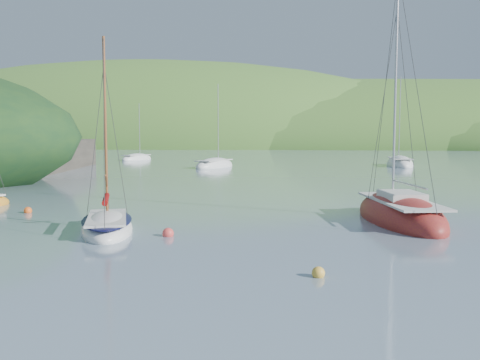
# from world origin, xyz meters

# --- Properties ---
(ground) EXTENTS (700.00, 700.00, 0.00)m
(ground) POSITION_xyz_m (0.00, 0.00, 0.00)
(ground) COLOR slate
(ground) RESTS_ON ground
(shoreline_hills) EXTENTS (690.00, 135.00, 56.00)m
(shoreline_hills) POSITION_xyz_m (-9.66, 172.42, 0.00)
(shoreline_hills) COLOR #2B5F24
(shoreline_hills) RESTS_ON ground
(daysailer_white) EXTENTS (4.27, 6.48, 9.35)m
(daysailer_white) POSITION_xyz_m (-5.35, 4.47, 0.21)
(daysailer_white) COLOR silver
(daysailer_white) RESTS_ON ground
(sloop_red) EXTENTS (4.94, 9.55, 13.47)m
(sloop_red) POSITION_xyz_m (7.98, 9.24, 0.24)
(sloop_red) COLOR maroon
(sloop_red) RESTS_ON ground
(distant_sloop_a) EXTENTS (5.10, 8.47, 11.42)m
(distant_sloop_a) POSITION_xyz_m (-9.31, 47.90, 0.19)
(distant_sloop_a) COLOR silver
(distant_sloop_a) RESTS_ON ground
(distant_sloop_b) EXTENTS (3.25, 8.98, 12.77)m
(distant_sloop_b) POSITION_xyz_m (14.15, 54.41, 0.21)
(distant_sloop_b) COLOR silver
(distant_sloop_b) RESTS_ON ground
(distant_sloop_c) EXTENTS (4.33, 7.29, 9.83)m
(distant_sloop_c) POSITION_xyz_m (-25.14, 63.51, 0.17)
(distant_sloop_c) COLOR silver
(distant_sloop_c) RESTS_ON ground
(mooring_buoys) EXTENTS (21.82, 12.03, 0.49)m
(mooring_buoys) POSITION_xyz_m (-1.12, 5.15, 0.12)
(mooring_buoys) COLOR gold
(mooring_buoys) RESTS_ON ground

